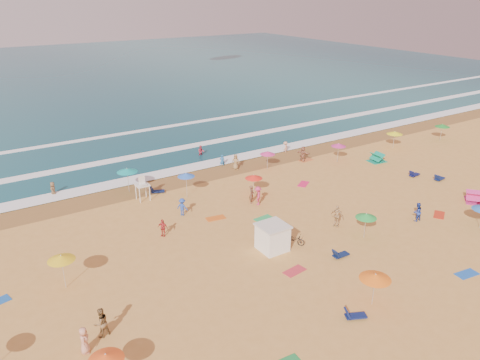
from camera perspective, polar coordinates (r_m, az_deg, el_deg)
ground at (r=40.47m, az=1.71°, el=-5.38°), size 220.00×220.00×0.00m
ocean at (r=116.86m, az=-22.61°, el=11.37°), size 220.00×140.00×0.18m
wet_sand at (r=50.32m, az=-6.31°, el=0.23°), size 220.00×220.00×0.00m
surf_foam at (r=57.86m, az=-10.25°, el=3.08°), size 200.00×18.70×0.05m
cabana at (r=36.36m, az=3.98°, el=-7.06°), size 2.00×2.00×2.00m
cabana_roof at (r=35.86m, az=4.03°, el=-5.58°), size 2.20×2.20×0.12m
bicycle at (r=37.46m, az=6.60°, el=-7.18°), size 1.47×1.75×0.90m
lifeguard_stand at (r=45.45m, az=-11.79°, el=-1.18°), size 1.20×1.20×2.10m
beach_umbrellas at (r=41.66m, az=6.80°, el=-1.52°), size 69.29×27.66×0.80m
loungers at (r=38.17m, az=10.19°, el=-7.30°), size 50.09×26.63×0.34m
towels at (r=37.86m, az=5.13°, el=-7.53°), size 37.03×25.55×0.03m
popup_tents at (r=53.09m, az=21.22°, el=0.68°), size 3.12×14.96×1.20m
beachgoers at (r=43.79m, az=-0.83°, el=-1.95°), size 37.28×26.63×2.15m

